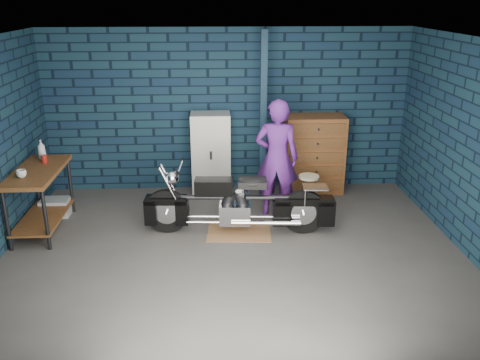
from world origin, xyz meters
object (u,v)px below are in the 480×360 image
object	(u,v)px
motorcycle	(239,199)
tool_chest	(314,154)
storage_bin	(56,207)
workbench	(41,200)
person	(277,158)
locker	(211,154)
shop_stool	(308,193)

from	to	relation	value
motorcycle	tool_chest	world-z (taller)	tool_chest
tool_chest	storage_bin	bearing A→B (deg)	-168.61
workbench	person	distance (m)	3.43
person	tool_chest	bearing A→B (deg)	-119.10
workbench	storage_bin	xyz separation A→B (m)	(0.02, 0.50, -0.32)
person	storage_bin	world-z (taller)	person
motorcycle	person	xyz separation A→B (m)	(0.59, 0.62, 0.39)
motorcycle	person	world-z (taller)	person
workbench	person	world-z (taller)	person
person	storage_bin	distance (m)	3.44
tool_chest	locker	bearing A→B (deg)	180.00
storage_bin	tool_chest	distance (m)	4.22
workbench	tool_chest	distance (m)	4.34
person	storage_bin	xyz separation A→B (m)	(-3.36, 0.11, -0.76)
locker	shop_stool	size ratio (longest dim) A/B	2.40
motorcycle	locker	xyz separation A→B (m)	(-0.39, 1.55, 0.19)
storage_bin	shop_stool	distance (m)	3.88
tool_chest	motorcycle	bearing A→B (deg)	-130.76
motorcycle	locker	world-z (taller)	locker
workbench	storage_bin	bearing A→B (deg)	87.71
storage_bin	shop_stool	xyz separation A→B (m)	(3.87, -0.01, 0.15)
workbench	tool_chest	size ratio (longest dim) A/B	1.07
workbench	storage_bin	distance (m)	0.60
workbench	shop_stool	xyz separation A→B (m)	(3.89, 0.49, -0.17)
workbench	storage_bin	world-z (taller)	workbench
workbench	motorcycle	size ratio (longest dim) A/B	0.62
motorcycle	tool_chest	xyz separation A→B (m)	(1.34, 1.55, 0.15)
tool_chest	shop_stool	xyz separation A→B (m)	(-0.23, -0.84, -0.37)
person	tool_chest	world-z (taller)	person
tool_chest	person	bearing A→B (deg)	-128.67
workbench	motorcycle	xyz separation A→B (m)	(2.79, -0.23, 0.04)
shop_stool	tool_chest	bearing A→B (deg)	74.54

